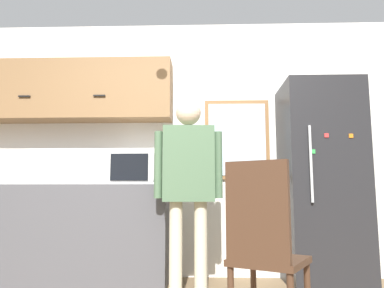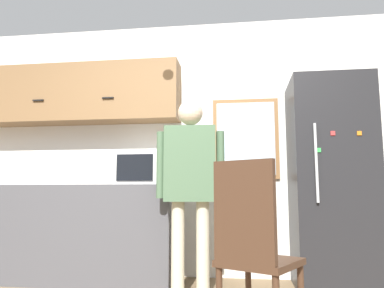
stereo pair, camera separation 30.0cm
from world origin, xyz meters
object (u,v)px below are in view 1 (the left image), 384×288
microwave (138,168)px  refrigerator (321,182)px  chair (264,243)px  person (188,174)px

microwave → refrigerator: refrigerator is taller
microwave → chair: 1.70m
microwave → person: (0.50, -0.39, -0.08)m
refrigerator → person: bearing=-162.4°
microwave → person: 0.64m
microwave → chair: size_ratio=0.48×
person → chair: 1.10m
microwave → chair: microwave is taller
microwave → person: size_ratio=0.30×
microwave → refrigerator: size_ratio=0.26×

